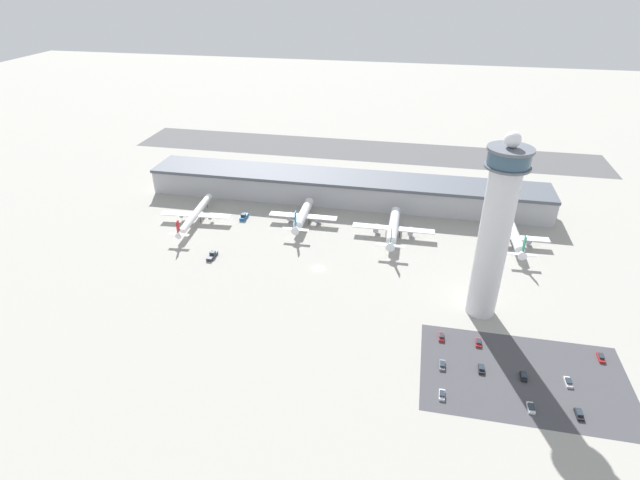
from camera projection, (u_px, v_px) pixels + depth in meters
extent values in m
plane|color=#9E9B93|center=(318.00, 269.00, 211.49)|extent=(1000.00, 1000.00, 0.00)
cube|color=#B2B2B7|center=(344.00, 190.00, 268.26)|extent=(211.55, 22.00, 12.54)
cube|color=#4C515B|center=(345.00, 178.00, 264.80)|extent=(211.55, 25.00, 1.60)
cube|color=#515154|center=(363.00, 150.00, 343.44)|extent=(317.33, 44.00, 0.01)
cylinder|color=silver|center=(492.00, 245.00, 172.00)|extent=(10.52, 10.52, 56.76)
cylinder|color=#565B66|center=(508.00, 166.00, 157.92)|extent=(14.61, 14.61, 0.80)
cylinder|color=#334C60|center=(509.00, 158.00, 156.54)|extent=(13.44, 13.44, 4.82)
cylinder|color=#565B66|center=(511.00, 149.00, 155.12)|extent=(14.61, 14.61, 1.00)
sphere|color=white|center=(513.00, 139.00, 153.61)|extent=(5.14, 5.14, 5.14)
cube|color=#424247|center=(524.00, 377.00, 156.40)|extent=(64.00, 40.00, 0.01)
cylinder|color=white|center=(195.00, 214.00, 246.64)|extent=(6.12, 37.19, 3.40)
cone|color=white|center=(208.00, 198.00, 263.99)|extent=(3.62, 3.31, 3.40)
cone|color=white|center=(180.00, 234.00, 228.85)|extent=(3.36, 4.30, 3.06)
cube|color=white|center=(196.00, 215.00, 247.57)|extent=(35.37, 6.97, 0.44)
cylinder|color=#A8A8B2|center=(183.00, 215.00, 249.75)|extent=(2.14, 3.87, 1.87)
cylinder|color=#A8A8B2|center=(211.00, 217.00, 248.14)|extent=(2.14, 3.87, 1.87)
cube|color=red|center=(178.00, 226.00, 225.98)|extent=(0.50, 2.81, 5.45)
cube|color=white|center=(179.00, 235.00, 227.63)|extent=(9.65, 2.69, 0.24)
cylinder|color=black|center=(207.00, 205.00, 263.14)|extent=(0.28, 0.28, 2.76)
cylinder|color=black|center=(200.00, 220.00, 247.84)|extent=(0.28, 0.28, 2.76)
cylinder|color=black|center=(191.00, 220.00, 248.36)|extent=(0.28, 0.28, 2.76)
cylinder|color=white|center=(303.00, 215.00, 245.50)|extent=(4.79, 23.85, 4.41)
cone|color=white|center=(309.00, 203.00, 257.40)|extent=(4.48, 4.04, 4.41)
cone|color=white|center=(296.00, 229.00, 233.03)|extent=(4.06, 5.36, 3.97)
cube|color=white|center=(303.00, 216.00, 246.29)|extent=(33.72, 4.94, 0.44)
cylinder|color=#A8A8B2|center=(290.00, 216.00, 248.92)|extent=(2.51, 4.89, 2.43)
cylinder|color=#A8A8B2|center=(318.00, 219.00, 246.67)|extent=(2.51, 4.89, 2.43)
cube|color=#197FB2|center=(295.00, 219.00, 229.32)|extent=(0.34, 2.80, 7.06)
cube|color=white|center=(296.00, 229.00, 231.56)|extent=(12.39, 2.20, 0.24)
cylinder|color=black|center=(307.00, 212.00, 256.35)|extent=(0.28, 0.28, 2.46)
cylinder|color=black|center=(309.00, 222.00, 246.41)|extent=(0.28, 0.28, 2.46)
cylinder|color=black|center=(297.00, 221.00, 247.40)|extent=(0.28, 0.28, 2.46)
cylinder|color=silver|center=(393.00, 227.00, 233.67)|extent=(4.63, 27.89, 4.55)
cone|color=silver|center=(396.00, 213.00, 247.34)|extent=(4.56, 4.11, 4.55)
cone|color=silver|center=(391.00, 245.00, 219.41)|extent=(4.11, 5.47, 4.09)
cube|color=silver|center=(393.00, 228.00, 234.53)|extent=(38.41, 4.52, 0.44)
cylinder|color=#A8A8B2|center=(376.00, 228.00, 237.43)|extent=(2.52, 5.01, 2.50)
cylinder|color=#A8A8B2|center=(410.00, 231.00, 234.69)|extent=(2.52, 5.01, 2.50)
cube|color=#14704C|center=(391.00, 234.00, 215.59)|extent=(0.31, 2.80, 7.27)
cube|color=silver|center=(391.00, 245.00, 217.91)|extent=(12.74, 2.04, 0.24)
cylinder|color=black|center=(395.00, 222.00, 246.32)|extent=(0.28, 0.28, 2.62)
cylinder|color=black|center=(400.00, 235.00, 234.67)|extent=(0.28, 0.28, 2.62)
cylinder|color=black|center=(386.00, 234.00, 235.75)|extent=(0.28, 0.28, 2.62)
cylinder|color=silver|center=(515.00, 237.00, 226.40)|extent=(5.33, 25.38, 4.24)
cone|color=silver|center=(509.00, 222.00, 238.91)|extent=(4.40, 4.00, 4.24)
cone|color=silver|center=(521.00, 253.00, 213.35)|extent=(4.03, 5.25, 3.82)
cube|color=silver|center=(514.00, 238.00, 227.20)|extent=(30.73, 5.72, 0.44)
cylinder|color=#A8A8B2|center=(499.00, 238.00, 229.56)|extent=(2.53, 4.76, 2.33)
cylinder|color=#A8A8B2|center=(528.00, 240.00, 227.82)|extent=(2.53, 4.76, 2.33)
cube|color=#14704C|center=(524.00, 243.00, 209.77)|extent=(0.42, 2.81, 6.78)
cube|color=silver|center=(522.00, 254.00, 211.92)|extent=(11.95, 2.51, 0.24)
cylinder|color=black|center=(509.00, 231.00, 237.88)|extent=(0.28, 0.28, 2.50)
cylinder|color=black|center=(520.00, 244.00, 227.40)|extent=(0.28, 0.28, 2.50)
cylinder|color=black|center=(507.00, 243.00, 228.20)|extent=(0.28, 0.28, 2.50)
cube|color=black|center=(244.00, 218.00, 252.52)|extent=(2.53, 5.67, 0.12)
cube|color=#195699|center=(244.00, 217.00, 252.15)|extent=(2.65, 6.75, 1.62)
cube|color=#232D38|center=(243.00, 215.00, 250.86)|extent=(2.27, 2.05, 1.32)
cube|color=black|center=(212.00, 257.00, 219.34)|extent=(2.58, 6.26, 0.12)
cube|color=#2D333D|center=(212.00, 256.00, 219.02)|extent=(2.73, 7.44, 1.43)
cube|color=#232D38|center=(213.00, 253.00, 219.00)|extent=(2.20, 2.30, 1.17)
cube|color=black|center=(478.00, 343.00, 170.03)|extent=(1.94, 3.93, 0.12)
cube|color=red|center=(478.00, 343.00, 169.87)|extent=(2.05, 4.66, 0.76)
cube|color=#232D38|center=(479.00, 341.00, 169.44)|extent=(1.73, 2.59, 0.62)
cube|color=black|center=(579.00, 415.00, 143.10)|extent=(1.94, 3.63, 0.12)
cube|color=black|center=(579.00, 415.00, 142.94)|extent=(2.04, 4.31, 0.78)
cube|color=#232D38|center=(580.00, 413.00, 142.69)|extent=(1.74, 2.40, 0.64)
cube|color=black|center=(441.00, 338.00, 172.54)|extent=(1.67, 3.81, 0.12)
cube|color=red|center=(441.00, 337.00, 172.36)|extent=(1.74, 4.53, 0.87)
cube|color=#232D38|center=(442.00, 335.00, 171.88)|extent=(1.53, 2.49, 0.71)
cube|color=black|center=(442.00, 366.00, 160.52)|extent=(1.77, 3.91, 0.12)
cube|color=slate|center=(442.00, 365.00, 160.37)|extent=(1.86, 4.65, 0.75)
cube|color=#232D38|center=(443.00, 364.00, 159.93)|extent=(1.60, 2.57, 0.62)
cube|color=black|center=(523.00, 378.00, 156.06)|extent=(1.97, 3.54, 0.12)
cube|color=black|center=(523.00, 377.00, 155.89)|extent=(2.08, 4.20, 0.82)
cube|color=#232D38|center=(524.00, 375.00, 155.44)|extent=(1.77, 2.34, 0.67)
cube|color=black|center=(442.00, 396.00, 149.52)|extent=(1.77, 3.54, 0.12)
cube|color=silver|center=(442.00, 395.00, 149.35)|extent=(1.86, 4.21, 0.81)
cube|color=#232D38|center=(442.00, 394.00, 148.90)|extent=(1.59, 2.33, 0.66)
cube|color=black|center=(481.00, 370.00, 159.00)|extent=(1.85, 3.55, 0.12)
cube|color=black|center=(481.00, 369.00, 158.84)|extent=(1.94, 4.22, 0.77)
cube|color=#232D38|center=(482.00, 367.00, 158.59)|extent=(1.66, 2.34, 0.63)
cube|color=black|center=(600.00, 359.00, 163.49)|extent=(1.76, 3.88, 0.12)
cube|color=red|center=(601.00, 358.00, 163.33)|extent=(1.85, 4.61, 0.81)
cube|color=#232D38|center=(601.00, 356.00, 163.06)|extent=(1.58, 2.55, 0.66)
cube|color=black|center=(531.00, 409.00, 145.24)|extent=(1.92, 3.58, 0.12)
cube|color=silver|center=(531.00, 408.00, 145.09)|extent=(2.02, 4.25, 0.75)
cube|color=#232D38|center=(531.00, 407.00, 144.67)|extent=(1.73, 2.36, 0.61)
cube|color=black|center=(568.00, 383.00, 154.07)|extent=(1.86, 3.78, 0.12)
cube|color=silver|center=(568.00, 382.00, 153.91)|extent=(1.96, 4.50, 0.75)
cube|color=#232D38|center=(569.00, 381.00, 153.48)|extent=(1.68, 2.49, 0.61)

